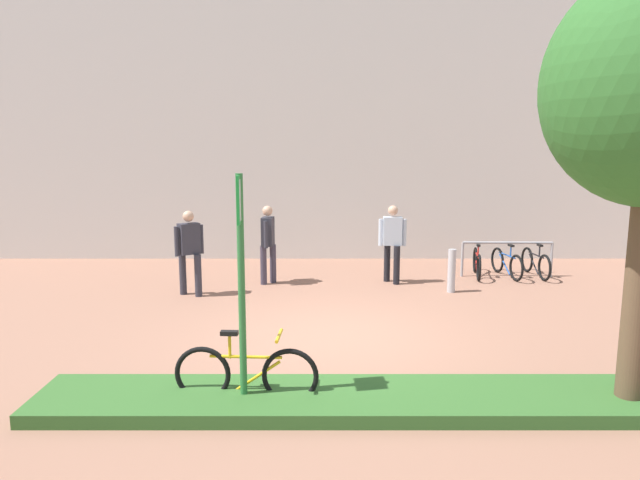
% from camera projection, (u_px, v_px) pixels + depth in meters
% --- Properties ---
extents(ground_plane, '(60.00, 60.00, 0.00)m').
position_uv_depth(ground_plane, '(333.00, 337.00, 8.69)').
color(ground_plane, '#936651').
extents(building_facade, '(28.00, 1.20, 10.00)m').
position_uv_depth(building_facade, '(328.00, 71.00, 14.82)').
color(building_facade, silver).
rests_on(building_facade, ground).
extents(planter_strip, '(7.00, 1.10, 0.16)m').
position_uv_depth(planter_strip, '(344.00, 400.00, 6.29)').
color(planter_strip, '#336028').
rests_on(planter_strip, ground).
extents(parking_sign_post, '(0.08, 0.36, 2.65)m').
position_uv_depth(parking_sign_post, '(241.00, 259.00, 6.04)').
color(parking_sign_post, '#2D7238').
rests_on(parking_sign_post, ground).
extents(bike_at_sign, '(1.68, 0.42, 0.86)m').
position_uv_depth(bike_at_sign, '(247.00, 373.00, 6.37)').
color(bike_at_sign, black).
rests_on(bike_at_sign, ground).
extents(bike_rack_cluster, '(2.11, 1.57, 0.83)m').
position_uv_depth(bike_rack_cluster, '(507.00, 262.00, 12.82)').
color(bike_rack_cluster, '#99999E').
rests_on(bike_rack_cluster, ground).
extents(bollard_steel, '(0.16, 0.16, 0.90)m').
position_uv_depth(bollard_steel, '(452.00, 271.00, 11.37)').
color(bollard_steel, '#ADADB2').
rests_on(bollard_steel, ground).
extents(person_suited_navy, '(0.33, 0.61, 1.72)m').
position_uv_depth(person_suited_navy, '(268.00, 239.00, 12.04)').
color(person_suited_navy, '#383342').
rests_on(person_suited_navy, ground).
extents(person_suited_dark, '(0.51, 0.43, 1.72)m').
position_uv_depth(person_suited_dark, '(190.00, 247.00, 11.04)').
color(person_suited_dark, '#2D2D38').
rests_on(person_suited_dark, ground).
extents(person_shirt_blue, '(0.61, 0.42, 1.72)m').
position_uv_depth(person_shirt_blue, '(393.00, 239.00, 12.10)').
color(person_shirt_blue, black).
rests_on(person_shirt_blue, ground).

